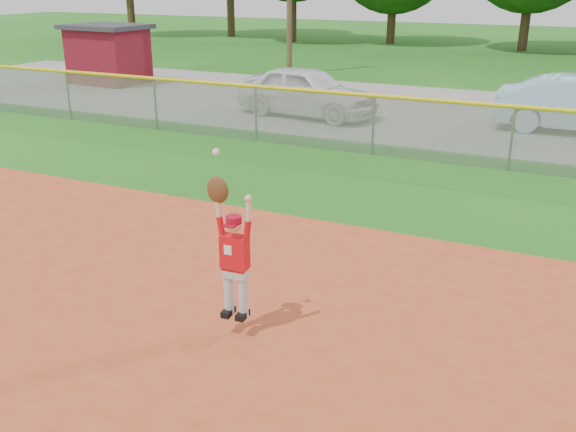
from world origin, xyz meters
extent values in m
plane|color=#1E6016|center=(0.00, 0.00, 0.00)|extent=(120.00, 120.00, 0.00)
cube|color=gray|center=(0.00, 16.00, 0.01)|extent=(44.00, 10.00, 0.03)
imported|color=silver|center=(-3.40, 13.59, 0.82)|extent=(4.83, 2.45, 1.58)
cube|color=maroon|center=(-13.67, 16.30, 1.12)|extent=(3.00, 2.33, 2.24)
cube|color=#333338|center=(-13.67, 16.30, 2.33)|extent=(3.38, 2.71, 0.18)
cube|color=gray|center=(0.00, 10.00, 0.75)|extent=(40.00, 0.03, 1.50)
cylinder|color=yellow|center=(0.00, 10.00, 1.50)|extent=(40.00, 0.10, 0.10)
cylinder|color=gray|center=(-10.00, 10.00, 0.75)|extent=(0.06, 0.06, 1.50)
cylinder|color=gray|center=(-6.67, 10.00, 0.75)|extent=(0.06, 0.06, 1.50)
cylinder|color=gray|center=(-3.33, 10.00, 0.75)|extent=(0.06, 0.06, 1.50)
cylinder|color=gray|center=(0.00, 10.00, 0.75)|extent=(0.06, 0.06, 1.50)
cylinder|color=gray|center=(3.33, 10.00, 0.75)|extent=(0.06, 0.06, 1.50)
cylinder|color=#422D1C|center=(-14.62, 36.53, 2.22)|extent=(0.56, 0.56, 4.43)
cylinder|color=#422D1C|center=(-8.07, 38.17, 2.05)|extent=(0.56, 0.56, 4.11)
cylinder|color=#422D1C|center=(0.53, 37.14, 2.32)|extent=(0.56, 0.56, 4.64)
cylinder|color=silver|center=(1.15, 0.88, 0.56)|extent=(0.13, 0.13, 0.55)
cylinder|color=silver|center=(1.35, 0.89, 0.56)|extent=(0.13, 0.13, 0.55)
cube|color=black|center=(1.15, 0.84, 0.32)|extent=(0.12, 0.23, 0.08)
cube|color=black|center=(1.35, 0.85, 0.32)|extent=(0.12, 0.23, 0.08)
cube|color=silver|center=(1.25, 0.88, 0.87)|extent=(0.30, 0.17, 0.11)
cube|color=maroon|center=(1.25, 0.88, 0.93)|extent=(0.31, 0.18, 0.04)
cube|color=red|center=(1.25, 0.88, 1.14)|extent=(0.34, 0.20, 0.42)
cube|color=white|center=(1.21, 0.79, 1.20)|extent=(0.10, 0.01, 0.12)
sphere|color=beige|center=(1.25, 0.88, 1.50)|extent=(0.20, 0.20, 0.19)
cylinder|color=#9E091D|center=(1.25, 0.88, 1.56)|extent=(0.20, 0.20, 0.09)
cube|color=#9E091D|center=(1.26, 0.78, 1.52)|extent=(0.15, 0.12, 0.02)
cylinder|color=red|center=(1.07, 0.87, 1.46)|extent=(0.11, 0.08, 0.23)
cylinder|color=beige|center=(1.05, 0.87, 1.70)|extent=(0.09, 0.07, 0.25)
ellipsoid|color=#4C2D14|center=(1.05, 0.87, 1.91)|extent=(0.29, 0.15, 0.33)
sphere|color=white|center=(1.05, 0.87, 2.37)|extent=(0.09, 0.09, 0.08)
cylinder|color=red|center=(1.43, 0.89, 1.46)|extent=(0.11, 0.08, 0.23)
cylinder|color=beige|center=(1.45, 0.89, 1.70)|extent=(0.09, 0.07, 0.25)
sphere|color=beige|center=(1.45, 0.89, 1.85)|extent=(0.09, 0.09, 0.09)
camera|label=1|loc=(4.87, -5.24, 4.26)|focal=40.00mm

